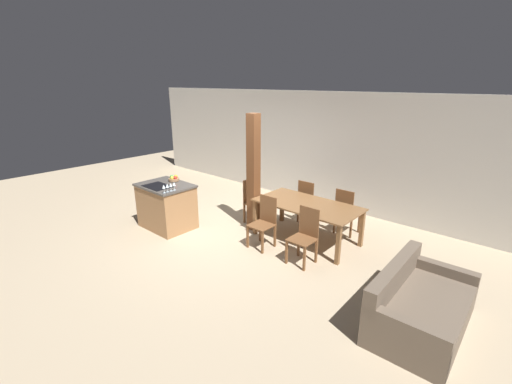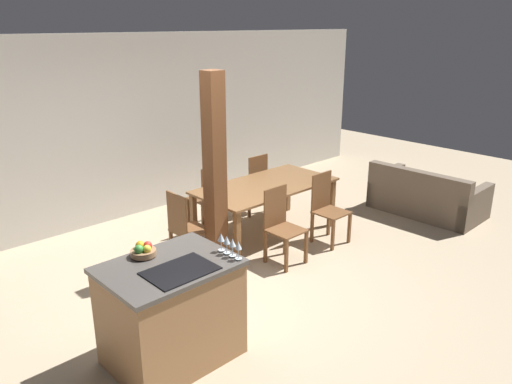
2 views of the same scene
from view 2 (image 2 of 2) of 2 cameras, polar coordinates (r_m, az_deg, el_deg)
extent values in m
plane|color=tan|center=(5.73, -3.04, -10.86)|extent=(16.00, 16.00, 0.00)
cube|color=beige|center=(7.50, -17.36, 6.56)|extent=(11.20, 0.08, 2.70)
cube|color=#9E7047|center=(4.50, -9.63, -13.60)|extent=(1.06, 0.78, 0.88)
cube|color=#4C4742|center=(4.27, -9.97, -8.37)|extent=(1.10, 0.82, 0.04)
cube|color=black|center=(4.14, -8.65, -8.88)|extent=(0.56, 0.40, 0.01)
cylinder|color=#99704C|center=(4.43, -12.74, -6.77)|extent=(0.22, 0.22, 0.05)
sphere|color=red|center=(4.43, -12.28, -6.01)|extent=(0.08, 0.08, 0.08)
sphere|color=gold|center=(4.45, -13.10, -5.97)|extent=(0.08, 0.08, 0.08)
sphere|color=#3D8E38|center=(4.37, -13.24, -6.41)|extent=(0.08, 0.08, 0.08)
sphere|color=yellow|center=(4.37, -12.35, -6.39)|extent=(0.07, 0.07, 0.07)
cylinder|color=silver|center=(4.27, -2.02, -7.60)|extent=(0.06, 0.06, 0.00)
cylinder|color=silver|center=(4.25, -2.03, -7.05)|extent=(0.01, 0.01, 0.09)
cone|color=silver|center=(4.22, -2.04, -6.09)|extent=(0.06, 0.06, 0.07)
cylinder|color=silver|center=(4.32, -2.69, -7.27)|extent=(0.06, 0.06, 0.00)
cylinder|color=silver|center=(4.30, -2.70, -6.73)|extent=(0.01, 0.01, 0.09)
cone|color=silver|center=(4.27, -2.72, -5.78)|extent=(0.06, 0.06, 0.07)
cylinder|color=silver|center=(4.38, -3.35, -6.95)|extent=(0.06, 0.06, 0.00)
cylinder|color=silver|center=(4.36, -3.36, -6.41)|extent=(0.01, 0.01, 0.09)
cone|color=silver|center=(4.32, -3.38, -5.47)|extent=(0.06, 0.06, 0.07)
cylinder|color=silver|center=(4.43, -3.99, -6.63)|extent=(0.06, 0.06, 0.00)
cylinder|color=silver|center=(4.41, -4.00, -6.10)|extent=(0.01, 0.01, 0.09)
cone|color=silver|center=(4.38, -4.02, -5.17)|extent=(0.06, 0.06, 0.07)
cube|color=brown|center=(6.82, 1.13, 0.74)|extent=(1.96, 1.01, 0.03)
cube|color=brown|center=(6.07, -2.16, -5.34)|extent=(0.07, 0.07, 0.70)
cube|color=brown|center=(7.31, 8.65, -1.25)|extent=(0.07, 0.07, 0.70)
cube|color=brown|center=(6.70, -7.13, -3.07)|extent=(0.07, 0.07, 0.70)
cube|color=brown|center=(7.84, 3.64, 0.34)|extent=(0.07, 0.07, 0.70)
cube|color=brown|center=(6.10, 3.46, -4.40)|extent=(0.40, 0.40, 0.02)
cube|color=brown|center=(6.12, 2.21, -1.66)|extent=(0.38, 0.02, 0.50)
cube|color=brown|center=(5.96, 3.48, -7.31)|extent=(0.04, 0.04, 0.42)
cube|color=brown|center=(6.20, 5.74, -6.30)|extent=(0.04, 0.04, 0.42)
cube|color=brown|center=(6.18, 1.08, -6.27)|extent=(0.04, 0.04, 0.42)
cube|color=brown|center=(6.41, 3.35, -5.34)|extent=(0.04, 0.04, 0.42)
cube|color=brown|center=(6.72, 8.62, -2.32)|extent=(0.40, 0.40, 0.02)
cube|color=brown|center=(6.74, 7.46, 0.15)|extent=(0.38, 0.02, 0.50)
cube|color=brown|center=(6.58, 8.77, -4.91)|extent=(0.04, 0.04, 0.42)
cube|color=brown|center=(6.84, 10.62, -4.06)|extent=(0.04, 0.04, 0.42)
cube|color=brown|center=(6.78, 6.42, -4.06)|extent=(0.04, 0.04, 0.42)
cube|color=brown|center=(7.03, 8.30, -3.27)|extent=(0.04, 0.04, 0.42)
cube|color=brown|center=(7.21, -5.87, -0.72)|extent=(0.40, 0.40, 0.02)
cube|color=brown|center=(6.98, -4.98, 0.91)|extent=(0.38, 0.02, 0.50)
cube|color=brown|center=(7.52, -5.57, -1.67)|extent=(0.04, 0.04, 0.42)
cube|color=brown|center=(7.32, -7.75, -2.33)|extent=(0.04, 0.04, 0.42)
cube|color=brown|center=(7.26, -3.85, -2.39)|extent=(0.04, 0.04, 0.42)
cube|color=brown|center=(7.06, -6.06, -3.10)|extent=(0.04, 0.04, 0.42)
cube|color=brown|center=(7.75, -0.72, 0.78)|extent=(0.40, 0.40, 0.02)
cube|color=brown|center=(7.54, 0.25, 2.33)|extent=(0.38, 0.02, 0.50)
cube|color=brown|center=(8.05, -0.64, -0.17)|extent=(0.04, 0.04, 0.42)
cube|color=brown|center=(7.83, -2.54, -0.75)|extent=(0.04, 0.04, 0.42)
cube|color=brown|center=(7.81, 1.12, -0.79)|extent=(0.04, 0.04, 0.42)
cube|color=brown|center=(7.58, -0.79, -1.40)|extent=(0.04, 0.04, 0.42)
cube|color=brown|center=(6.14, -7.45, -4.34)|extent=(0.40, 0.40, 0.02)
cube|color=brown|center=(5.95, -9.03, -2.52)|extent=(0.02, 0.38, 0.50)
cube|color=brown|center=(6.20, -5.07, -6.27)|extent=(0.04, 0.04, 0.42)
cube|color=brown|center=(6.46, -7.03, -5.28)|extent=(0.04, 0.04, 0.42)
cube|color=brown|center=(6.01, -7.72, -7.22)|extent=(0.04, 0.04, 0.42)
cube|color=brown|center=(6.28, -9.64, -6.15)|extent=(0.04, 0.04, 0.42)
cube|color=brown|center=(8.24, 18.99, -0.82)|extent=(0.95, 1.64, 0.41)
cube|color=brown|center=(7.81, 18.01, 1.11)|extent=(0.19, 1.63, 0.34)
cube|color=brown|center=(7.95, 23.78, -1.60)|extent=(0.92, 0.16, 0.55)
cube|color=brown|center=(8.55, 14.64, 0.80)|extent=(0.92, 0.16, 0.55)
cube|color=brown|center=(5.78, -4.72, 2.07)|extent=(0.20, 0.20, 2.35)
camera|label=1|loc=(7.82, 52.12, 12.50)|focal=24.00mm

